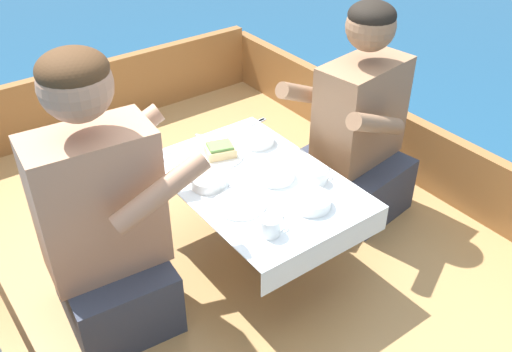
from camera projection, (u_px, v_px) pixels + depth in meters
name	position (u px, v px, depth m)	size (l,w,h in m)	color
ground_plane	(246.00, 303.00, 2.64)	(60.00, 60.00, 0.00)	navy
boat_deck	(246.00, 277.00, 2.55)	(2.03, 2.84, 0.34)	#A87F4C
gunwale_port	(2.00, 330.00, 1.88)	(0.06, 2.84, 0.32)	#936033
gunwale_starboard	(405.00, 145.00, 2.84)	(0.06, 2.84, 0.32)	#936033
bow_coaming	(104.00, 93.00, 3.27)	(1.91, 0.06, 0.37)	#936033
cockpit_table	(256.00, 189.00, 2.20)	(0.57, 0.83, 0.40)	#B2B2B7
person_port	(104.00, 221.00, 1.91)	(0.55, 0.48, 1.04)	#333847
person_starboard	(358.00, 133.00, 2.49)	(0.56, 0.50, 0.96)	#333847
plate_sandwich	(220.00, 156.00, 2.31)	(0.19, 0.19, 0.01)	white
plate_bread	(240.00, 204.00, 2.04)	(0.19, 0.19, 0.01)	white
sandwich	(220.00, 150.00, 2.29)	(0.14, 0.12, 0.05)	#E0BC7F
bowl_port_near	(275.00, 173.00, 2.17)	(0.15, 0.15, 0.04)	white
bowl_starboard_near	(311.00, 201.00, 2.03)	(0.15, 0.15, 0.04)	white
bowl_center_far	(257.00, 138.00, 2.39)	(0.14, 0.14, 0.04)	white
bowl_port_far	(208.00, 180.00, 2.13)	(0.13, 0.13, 0.04)	white
coffee_cup_port	(270.00, 226.00, 1.90)	(0.10, 0.07, 0.06)	white
coffee_cup_starboard	(317.00, 176.00, 2.15)	(0.11, 0.08, 0.05)	white
utensil_spoon_center	(162.00, 153.00, 2.32)	(0.16, 0.08, 0.01)	silver
utensil_knife_starboard	(251.00, 184.00, 2.15)	(0.16, 0.09, 0.00)	silver
utensil_fork_starboard	(227.00, 170.00, 2.22)	(0.17, 0.08, 0.00)	silver
utensil_spoon_port	(154.00, 158.00, 2.29)	(0.11, 0.14, 0.01)	silver
utensil_fork_port	(254.00, 124.00, 2.53)	(0.17, 0.04, 0.00)	silver
utensil_knife_port	(212.00, 140.00, 2.41)	(0.07, 0.16, 0.00)	silver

